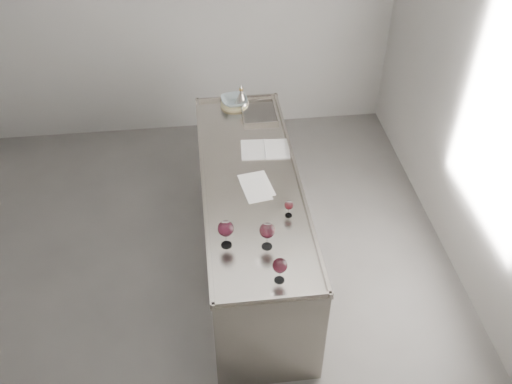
{
  "coord_description": "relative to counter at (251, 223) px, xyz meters",
  "views": [
    {
      "loc": [
        0.14,
        -3.09,
        3.75
      ],
      "look_at": [
        0.51,
        0.06,
        1.02
      ],
      "focal_mm": 40.0,
      "sensor_mm": 36.0,
      "label": 1
    }
  ],
  "objects": [
    {
      "name": "notebook",
      "position": [
        0.16,
        0.37,
        0.47
      ],
      "size": [
        0.41,
        0.3,
        0.02
      ],
      "rotation": [
        0.0,
        0.0,
        -0.07
      ],
      "color": "silver",
      "rests_on": "counter"
    },
    {
      "name": "wine_funnel",
      "position": [
        0.03,
        1.08,
        0.53
      ],
      "size": [
        0.15,
        0.15,
        0.21
      ],
      "rotation": [
        0.0,
        0.0,
        -0.24
      ],
      "color": "#ADA59A",
      "rests_on": "counter"
    },
    {
      "name": "ceramic_bowl",
      "position": [
        -0.03,
        1.08,
        0.52
      ],
      "size": [
        0.27,
        0.27,
        0.06
      ],
      "primitive_type": "imported",
      "rotation": [
        0.0,
        0.0,
        0.12
      ],
      "color": "#899BA0",
      "rests_on": "trivet"
    },
    {
      "name": "loose_paper_top",
      "position": [
        0.03,
        -0.08,
        0.47
      ],
      "size": [
        0.27,
        0.35,
        0.0
      ],
      "primitive_type": "cube",
      "rotation": [
        0.0,
        0.0,
        0.17
      ],
      "color": "silver",
      "rests_on": "counter"
    },
    {
      "name": "loose_paper_under",
      "position": [
        0.02,
        -0.14,
        0.47
      ],
      "size": [
        0.23,
        0.3,
        0.0
      ],
      "primitive_type": "cube",
      "rotation": [
        0.0,
        0.0,
        0.17
      ],
      "color": "silver",
      "rests_on": "counter"
    },
    {
      "name": "wine_glass_middle",
      "position": [
        0.03,
        -0.73,
        0.62
      ],
      "size": [
        0.11,
        0.11,
        0.21
      ],
      "rotation": [
        0.0,
        0.0,
        -0.16
      ],
      "color": "white",
      "rests_on": "counter"
    },
    {
      "name": "room_shell",
      "position": [
        -0.5,
        -0.3,
        0.93
      ],
      "size": [
        4.54,
        5.04,
        2.84
      ],
      "color": "#524F4C",
      "rests_on": "ground"
    },
    {
      "name": "trivet",
      "position": [
        -0.03,
        1.08,
        0.48
      ],
      "size": [
        0.32,
        0.32,
        0.02
      ],
      "primitive_type": "cylinder",
      "rotation": [
        0.0,
        0.0,
        -0.35
      ],
      "color": "#C7B881",
      "rests_on": "counter"
    },
    {
      "name": "counter",
      "position": [
        0.0,
        0.0,
        0.0
      ],
      "size": [
        0.77,
        2.42,
        0.97
      ],
      "color": "gray",
      "rests_on": "ground"
    },
    {
      "name": "wine_glass_small",
      "position": [
        0.22,
        -0.44,
        0.56
      ],
      "size": [
        0.07,
        0.07,
        0.13
      ],
      "rotation": [
        0.0,
        0.0,
        0.42
      ],
      "color": "white",
      "rests_on": "counter"
    },
    {
      "name": "wine_glass_left",
      "position": [
        -0.24,
        -0.68,
        0.62
      ],
      "size": [
        0.11,
        0.11,
        0.21
      ],
      "rotation": [
        0.0,
        0.0,
        -0.33
      ],
      "color": "white",
      "rests_on": "counter"
    },
    {
      "name": "wine_glass_right",
      "position": [
        0.07,
        -1.03,
        0.6
      ],
      "size": [
        0.1,
        0.1,
        0.19
      ],
      "rotation": [
        0.0,
        0.0,
        0.19
      ],
      "color": "white",
      "rests_on": "counter"
    }
  ]
}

